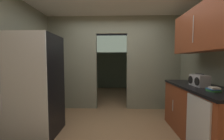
{
  "coord_description": "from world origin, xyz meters",
  "views": [
    {
      "loc": [
        0.07,
        -2.58,
        1.37
      ],
      "look_at": [
        -0.04,
        0.97,
        1.14
      ],
      "focal_mm": 23.46,
      "sensor_mm": 36.0,
      "label": 1
    }
  ],
  "objects_px": {
    "refrigerator": "(35,85)",
    "book_stack": "(214,89)",
    "dishwasher": "(197,129)",
    "boombox": "(199,81)"
  },
  "relations": [
    {
      "from": "refrigerator",
      "to": "book_stack",
      "type": "xyz_separation_m",
      "value": [
        2.85,
        -0.53,
        0.05
      ]
    },
    {
      "from": "refrigerator",
      "to": "book_stack",
      "type": "height_order",
      "value": "refrigerator"
    },
    {
      "from": "dishwasher",
      "to": "book_stack",
      "type": "bearing_deg",
      "value": 18.41
    },
    {
      "from": "dishwasher",
      "to": "boombox",
      "type": "distance_m",
      "value": 0.85
    },
    {
      "from": "dishwasher",
      "to": "book_stack",
      "type": "relative_size",
      "value": 5.24
    },
    {
      "from": "dishwasher",
      "to": "book_stack",
      "type": "distance_m",
      "value": 0.59
    },
    {
      "from": "boombox",
      "to": "book_stack",
      "type": "height_order",
      "value": "boombox"
    },
    {
      "from": "dishwasher",
      "to": "boombox",
      "type": "relative_size",
      "value": 2.54
    },
    {
      "from": "refrigerator",
      "to": "dishwasher",
      "type": "distance_m",
      "value": 2.71
    },
    {
      "from": "boombox",
      "to": "book_stack",
      "type": "distance_m",
      "value": 0.44
    }
  ]
}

